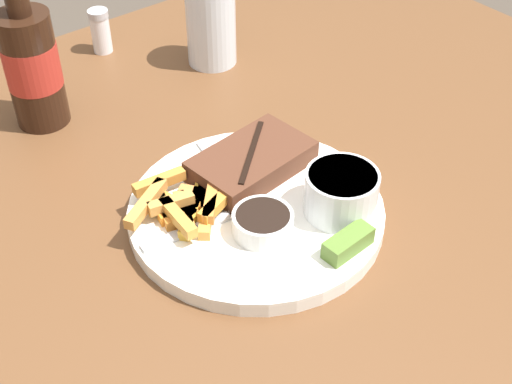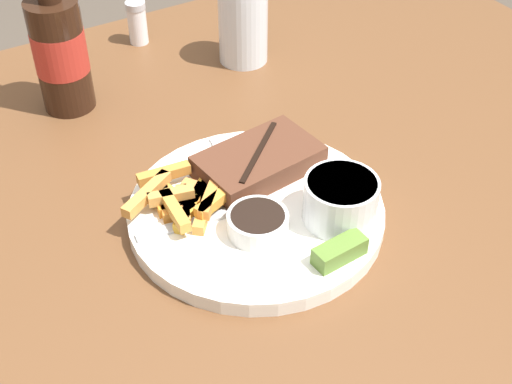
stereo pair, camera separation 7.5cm
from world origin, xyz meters
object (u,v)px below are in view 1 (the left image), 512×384
Objects in this scene: steak_portion at (252,161)px; drinking_glass at (211,25)px; coleslaw_cup at (341,191)px; knife_utensil at (239,189)px; fork_utensil at (196,228)px; dinner_plate at (256,212)px; salt_shaker at (101,31)px; pickle_spear at (348,243)px; dipping_sauce_cup at (263,222)px; beer_bottle at (31,62)px.

steak_portion is 0.28m from drinking_glass.
coleslaw_cup is 0.12m from knife_utensil.
coleslaw_cup is 0.58× the size of fork_utensil.
drinking_glass is at bearing 61.94° from dinner_plate.
coleslaw_cup is at bearing -133.29° from knife_utensil.
salt_shaker is at bearing 87.29° from steak_portion.
dinner_plate is 4.83× the size of pickle_spear.
beer_bottle is (-0.08, 0.35, 0.05)m from dipping_sauce_cup.
knife_utensil is at bearing -97.28° from salt_shaker.
dinner_plate is at bearing -73.16° from beer_bottle.
salt_shaker is (-0.11, 0.12, -0.02)m from drinking_glass.
salt_shaker is (0.05, 0.40, 0.01)m from knife_utensil.
fork_utensil is at bearing -128.52° from drinking_glass.
steak_portion is at bearing -47.57° from knife_utensil.
drinking_glass is (0.13, 0.41, 0.03)m from pickle_spear.
dinner_plate is 1.68× the size of knife_utensil.
beer_bottle reaches higher than dinner_plate.
steak_portion is 2.22× the size of salt_shaker.
pickle_spear is (0.03, -0.11, 0.02)m from dinner_plate.
pickle_spear is at bearing -107.64° from drinking_glass.
dinner_plate is at bearing -96.94° from salt_shaker.
salt_shaker reaches higher than fork_utensil.
dipping_sauce_cup is 1.11× the size of pickle_spear.
dipping_sauce_cup is (-0.02, -0.03, 0.02)m from dinner_plate.
dinner_plate is 1.92× the size of steak_portion.
coleslaw_cup reaches higher than knife_utensil.
fork_utensil is (-0.05, 0.05, -0.01)m from dipping_sauce_cup.
knife_utensil is 0.31m from beer_bottle.
salt_shaker is (0.05, 0.43, 0.02)m from dinner_plate.
fork_utensil is (-0.14, 0.07, -0.03)m from coleslaw_cup.
dipping_sauce_cup is at bearing 174.95° from knife_utensil.
dipping_sauce_cup is 0.39× the size of knife_utensil.
coleslaw_cup reaches higher than fork_utensil.
fork_utensil is 0.43m from salt_shaker.
drinking_glass is (0.26, -0.02, -0.03)m from beer_bottle.
coleslaw_cup is 1.36× the size of pickle_spear.
dinner_plate is 2.06× the size of fork_utensil.
fork_utensil is 0.56× the size of beer_bottle.
dipping_sauce_cup is at bearing -77.64° from beer_bottle.
beer_bottle is at bearing 102.83° from fork_utensil.
knife_utensil is (0.02, 0.07, -0.01)m from dipping_sauce_cup.
beer_bottle reaches higher than steak_portion.
fork_utensil is 1.18× the size of drinking_glass.
knife_utensil is (-0.06, 0.09, -0.02)m from coleslaw_cup.
drinking_glass reaches higher than fork_utensil.
fork_utensil is at bearing 118.36° from knife_utensil.
fork_utensil is 0.32m from beer_bottle.
beer_bottle is at bearing 113.11° from coleslaw_cup.
steak_portion reaches higher than dipping_sauce_cup.
steak_portion is at bearing -92.71° from salt_shaker.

